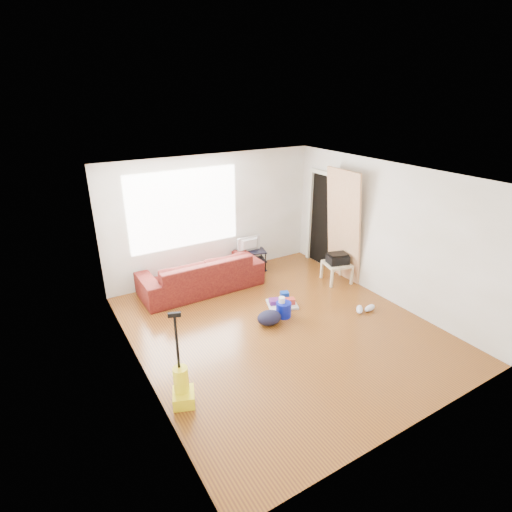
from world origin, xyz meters
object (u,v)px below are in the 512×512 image
tv_stand (250,261)px  cleaning_tray (282,302)px  vacuum (182,387)px  backpack (269,324)px  sofa (202,289)px  side_table (337,266)px  bucket (283,316)px

tv_stand → cleaning_tray: bearing=-84.3°
tv_stand → vacuum: (-2.70, -2.98, 0.00)m
cleaning_tray → backpack: 0.69m
sofa → side_table: side_table is taller
bucket → sofa: bearing=115.7°
cleaning_tray → backpack: (-0.55, -0.42, -0.06)m
backpack → vacuum: size_ratio=0.33×
tv_stand → backpack: tv_stand is taller
bucket → backpack: bucket is taller
bucket → backpack: 0.35m
tv_stand → bucket: size_ratio=2.74×
backpack → sofa: bearing=108.6°
bucket → backpack: bearing=-167.3°
tv_stand → side_table: bearing=-32.7°
tv_stand → vacuum: 4.02m
tv_stand → vacuum: vacuum is taller
side_table → cleaning_tray: 1.54m
sofa → side_table: size_ratio=3.99×
bucket → cleaning_tray: 0.40m
tv_stand → vacuum: bearing=-117.6°
sofa → tv_stand: tv_stand is taller
vacuum → side_table: bearing=43.0°
sofa → backpack: size_ratio=5.62×
backpack → vacuum: 2.15m
side_table → vacuum: (-3.95, -1.63, -0.10)m
tv_stand → cleaning_tray: tv_stand is taller
sofa → backpack: (0.46, -1.74, 0.00)m
cleaning_tray → sofa: bearing=127.3°
tv_stand → bucket: tv_stand is taller
side_table → cleaning_tray: bearing=-170.8°
side_table → cleaning_tray: (-1.50, -0.24, -0.28)m
side_table → cleaning_tray: side_table is taller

